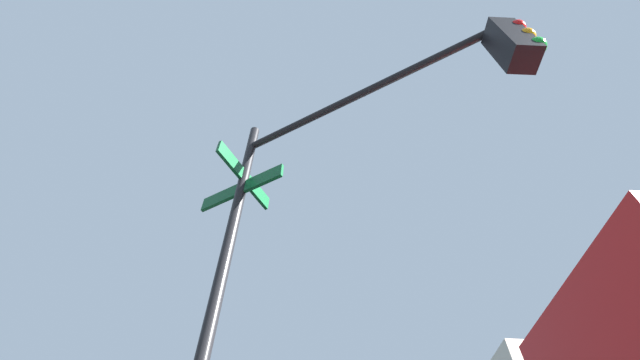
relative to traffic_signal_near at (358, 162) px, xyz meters
The scene contains 1 object.
traffic_signal_near is the anchor object (origin of this frame).
Camera 1 is at (-3.90, -6.26, 0.99)m, focal length 23.44 mm.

